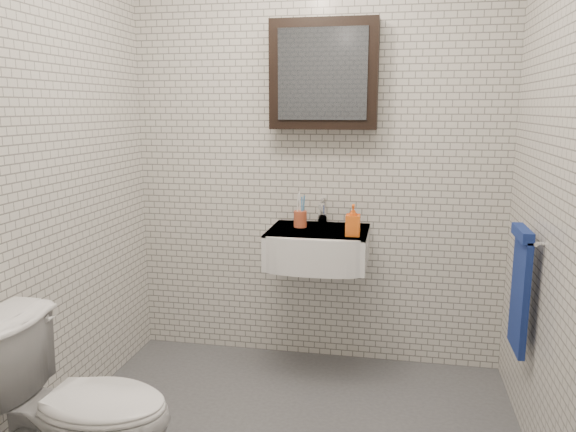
{
  "coord_description": "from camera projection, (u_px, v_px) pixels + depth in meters",
  "views": [
    {
      "loc": [
        0.47,
        -2.27,
        1.52
      ],
      "look_at": [
        -0.06,
        0.45,
        0.98
      ],
      "focal_mm": 35.0,
      "sensor_mm": 36.0,
      "label": 1
    }
  ],
  "objects": [
    {
      "name": "room_shell",
      "position": [
        281.0,
        121.0,
        2.28
      ],
      "size": [
        2.22,
        2.02,
        2.51
      ],
      "color": "silver",
      "rests_on": "ground"
    },
    {
      "name": "towel_rail",
      "position": [
        521.0,
        285.0,
        2.56
      ],
      "size": [
        0.09,
        0.3,
        0.58
      ],
      "color": "silver",
      "rests_on": "room_shell"
    },
    {
      "name": "toothbrush_cup",
      "position": [
        300.0,
        218.0,
        3.19
      ],
      "size": [
        0.1,
        0.1,
        0.2
      ],
      "rotation": [
        0.0,
        0.0,
        -0.43
      ],
      "color": "#B34B2C",
      "rests_on": "washbasin"
    },
    {
      "name": "washbasin",
      "position": [
        317.0,
        247.0,
        3.12
      ],
      "size": [
        0.55,
        0.5,
        0.2
      ],
      "color": "white",
      "rests_on": "room_shell"
    },
    {
      "name": "toilet",
      "position": [
        78.0,
        410.0,
        2.16
      ],
      "size": [
        0.74,
        0.42,
        0.75
      ],
      "primitive_type": "imported",
      "rotation": [
        0.0,
        0.0,
        1.57
      ],
      "color": "white",
      "rests_on": "ground"
    },
    {
      "name": "soap_bottle",
      "position": [
        353.0,
        220.0,
        2.97
      ],
      "size": [
        0.08,
        0.08,
        0.17
      ],
      "primitive_type": "imported",
      "rotation": [
        0.0,
        0.0,
        0.02
      ],
      "color": "orange",
      "rests_on": "washbasin"
    },
    {
      "name": "faucet",
      "position": [
        322.0,
        213.0,
        3.27
      ],
      "size": [
        0.06,
        0.2,
        0.15
      ],
      "color": "silver",
      "rests_on": "washbasin"
    },
    {
      "name": "mirror_cabinet",
      "position": [
        324.0,
        75.0,
        3.12
      ],
      "size": [
        0.6,
        0.15,
        0.6
      ],
      "color": "black",
      "rests_on": "room_shell"
    }
  ]
}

